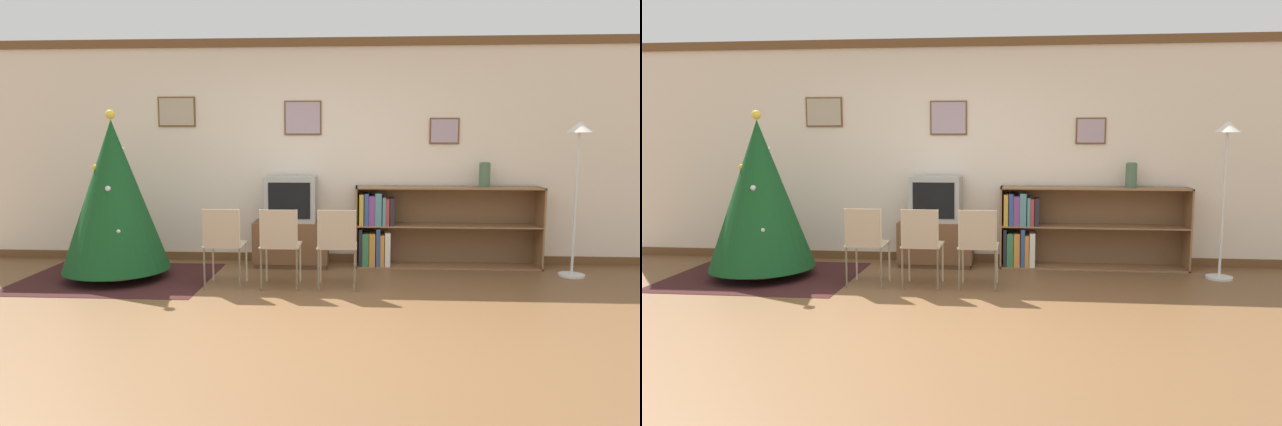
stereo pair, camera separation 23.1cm
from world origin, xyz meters
The scene contains 12 objects.
ground_plane centered at (0.00, 0.00, 0.00)m, with size 24.00×24.00×0.00m, color brown.
wall_back centered at (0.00, 2.53, 1.35)m, with size 8.68×0.11×2.70m.
area_rug centered at (-2.04, 1.47, 0.00)m, with size 2.02×1.56×0.01m.
christmas_tree centered at (-2.04, 1.47, 0.91)m, with size 1.13×1.13×1.81m.
tv_console centered at (-0.21, 2.23, 0.27)m, with size 0.88×0.45×0.54m.
television centered at (-0.21, 2.23, 0.81)m, with size 0.59×0.44×0.54m.
folding_chair_left centered at (-0.79, 1.17, 0.47)m, with size 0.40×0.40×0.82m.
folding_chair_center centered at (-0.21, 1.17, 0.47)m, with size 0.40×0.40×0.82m.
folding_chair_right centered at (0.36, 1.17, 0.47)m, with size 0.40×0.40×0.82m.
bookshelf centered at (1.24, 2.30, 0.46)m, with size 2.17×0.36×0.95m.
vase centered at (2.05, 2.31, 1.10)m, with size 0.13×0.13×0.29m.
standing_lamp centered at (2.94, 1.88, 1.30)m, with size 0.28×0.28×1.70m.
Camera 1 is at (0.54, -4.45, 1.52)m, focal length 32.00 mm.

